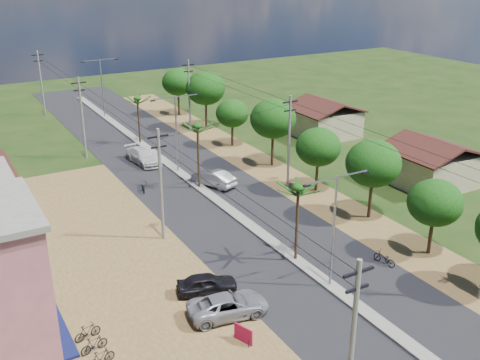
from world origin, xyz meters
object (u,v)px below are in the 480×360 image
object	(u,v)px
car_parked_dark	(207,284)
moto_rider_east	(384,259)
car_parked_silver	(228,306)
roadside_sign	(243,335)
car_silver_mid	(214,178)
car_white_far	(143,156)

from	to	relation	value
car_parked_dark	moto_rider_east	world-z (taller)	car_parked_dark
moto_rider_east	car_parked_silver	bearing A→B (deg)	-10.30
roadside_sign	car_parked_silver	bearing A→B (deg)	59.38
car_silver_mid	car_parked_dark	world-z (taller)	car_silver_mid
car_silver_mid	car_parked_dark	xyz separation A→B (m)	(-9.00, -16.42, -0.09)
car_parked_silver	car_parked_dark	distance (m)	2.93
car_white_far	car_parked_dark	world-z (taller)	car_white_far
car_silver_mid	car_white_far	xyz separation A→B (m)	(-3.59, 9.47, 0.02)
car_parked_silver	moto_rider_east	xyz separation A→B (m)	(12.70, -0.12, -0.21)
moto_rider_east	roadside_sign	bearing A→B (deg)	1.33
car_white_far	moto_rider_east	world-z (taller)	car_white_far
car_white_far	roadside_sign	bearing A→B (deg)	-107.05
car_silver_mid	car_white_far	bearing A→B (deg)	-89.85
car_parked_dark	car_silver_mid	bearing A→B (deg)	-12.36
car_white_far	car_parked_silver	bearing A→B (deg)	-107.07
car_parked_silver	roadside_sign	bearing A→B (deg)	179.49
car_parked_silver	moto_rider_east	world-z (taller)	car_parked_silver
moto_rider_east	roadside_sign	size ratio (longest dim) A/B	1.48
car_silver_mid	moto_rider_east	xyz separation A→B (m)	(3.70, -19.46, -0.28)
car_parked_dark	car_white_far	bearing A→B (deg)	4.57
car_white_far	car_parked_silver	size ratio (longest dim) A/B	1.08
car_parked_silver	moto_rider_east	bearing A→B (deg)	-80.58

